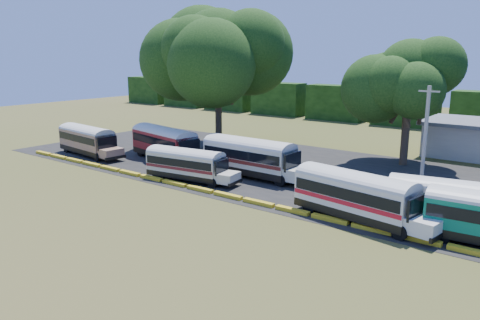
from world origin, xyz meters
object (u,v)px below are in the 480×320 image
Objects in this scene: bus_white_red at (357,194)px; tree_west at (218,51)px; bus_beige at (88,139)px; bus_red at (165,141)px; bus_cream_west at (187,163)px.

tree_west is at bearing 158.60° from bus_white_red.
bus_beige is 18.15m from tree_west.
bus_beige is 0.62× the size of tree_west.
bus_red is at bearing 176.77° from bus_white_red.
bus_red is 1.05× the size of bus_white_red.
bus_beige reaches higher than bus_cream_west.
bus_beige is 1.12× the size of bus_cream_west.
bus_red is at bearing 140.88° from bus_cream_west.
bus_beige is 33.14m from bus_white_red.
bus_red is at bearing -89.94° from tree_west.
bus_red reaches higher than bus_cream_west.
bus_white_red is at bearing -9.71° from bus_cream_west.
bus_beige is at bearing -125.08° from tree_west.
bus_red reaches higher than bus_white_red.
bus_white_red reaches higher than bus_beige.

